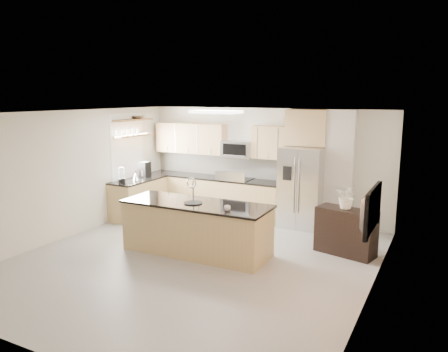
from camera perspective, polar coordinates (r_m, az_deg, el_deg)
The scene contains 27 objects.
floor at distance 7.93m, azimuth -4.01°, elevation -10.91°, with size 6.50×6.50×0.00m, color #A19E99.
ceiling at distance 7.39m, azimuth -4.27°, elevation 8.20°, with size 6.00×6.50×0.02m, color silver.
wall_back at distance 10.42m, azimuth 5.28°, elevation 1.66°, with size 6.00×0.02×2.60m, color beige.
wall_front at distance 5.18m, azimuth -23.53°, elevation -8.31°, with size 6.00×0.02×2.60m, color beige.
wall_left at distance 9.46m, azimuth -19.81°, elevation 0.18°, with size 0.02×6.50×2.60m, color beige.
wall_right at distance 6.54m, azimuth 18.93°, elevation -4.18°, with size 0.02×6.50×2.60m, color beige.
back_counter at distance 10.81m, azimuth -1.46°, elevation -2.44°, with size 3.55×0.66×1.44m.
left_counter at distance 10.73m, azimuth -11.09°, elevation -2.80°, with size 0.66×1.50×0.92m.
range at distance 10.52m, azimuth 1.49°, elevation -2.80°, with size 0.76×0.64×1.14m.
upper_cabinets at distance 10.76m, azimuth -1.46°, elevation 4.80°, with size 3.50×0.33×0.75m.
microwave at distance 10.43m, azimuth 1.82°, elevation 3.54°, with size 0.76×0.40×0.40m.
refrigerator at distance 9.79m, azimuth 10.15°, elevation -1.47°, with size 0.92×0.78×1.78m.
partition_column at distance 9.74m, azimuth 14.90°, elevation 0.73°, with size 0.60×0.30×2.60m, color beige.
window at distance 10.71m, azimuth -12.58°, elevation 3.59°, with size 0.04×1.15×1.65m.
shelf_lower at distance 10.68m, azimuth -11.77°, elevation 5.22°, with size 0.30×1.20×0.04m, color brown.
shelf_upper at distance 10.65m, azimuth -11.85°, elevation 7.20°, with size 0.30×1.20×0.04m, color brown.
ceiling_fixture at distance 8.98m, azimuth -1.03°, elevation 8.38°, with size 1.00×0.50×0.06m, color white.
island at distance 8.14m, azimuth -3.59°, elevation -6.75°, with size 2.78×1.04×1.38m.
credenza at distance 8.37m, azimuth 15.62°, elevation -7.02°, with size 1.07×0.45×0.86m, color black.
cup at distance 7.45m, azimuth 0.43°, elevation -4.21°, with size 0.11×0.11×0.09m, color white.
platter at distance 7.96m, azimuth -4.06°, elevation -3.53°, with size 0.34×0.34×0.02m, color black.
blender at distance 10.17m, azimuth -13.22°, elevation -0.04°, with size 0.16×0.16×0.37m.
kettle at distance 10.48m, azimuth -11.46°, elevation -0.01°, with size 0.18×0.18×0.22m.
coffee_maker at distance 10.85m, azimuth -10.29°, elevation 0.80°, with size 0.20×0.25×0.37m.
bowl at distance 10.82m, azimuth -11.12°, elevation 7.62°, with size 0.40×0.40×0.10m, color silver.
flower_vase at distance 8.21m, azimuth 15.86°, elevation -1.83°, with size 0.61×0.53×0.68m, color white.
television at distance 6.35m, azimuth 17.88°, elevation -4.08°, with size 1.08×0.14×0.62m, color black.
Camera 1 is at (3.89, -6.28, 2.89)m, focal length 35.00 mm.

